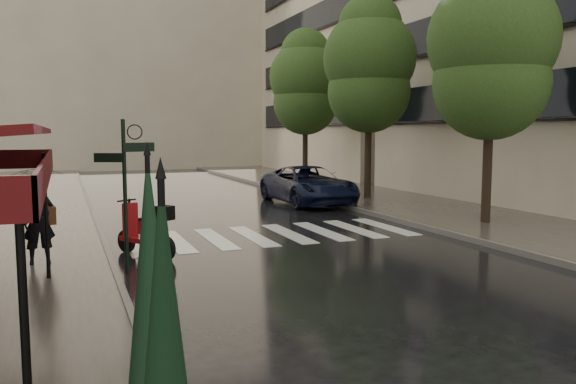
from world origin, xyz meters
TOP-DOWN VIEW (x-y plane):
  - ground at (0.00, 0.00)m, footprint 120.00×120.00m
  - sidewalk_far at (10.25, 12.00)m, footprint 5.50×60.00m
  - curb_near at (-1.45, 12.00)m, footprint 0.12×60.00m
  - curb_far at (7.45, 12.00)m, footprint 0.12×60.00m
  - crosswalk at (2.98, 6.00)m, footprint 7.85×3.20m
  - signpost at (-1.19, 3.00)m, footprint 1.17×0.29m
  - haussmann_far at (16.50, 26.00)m, footprint 8.00×16.00m
  - backdrop_building at (3.00, 38.00)m, footprint 22.00×6.00m
  - tree_near at (9.60, 5.00)m, footprint 3.80×3.80m
  - tree_mid at (9.50, 12.00)m, footprint 3.80×3.80m
  - tree_far at (9.70, 19.00)m, footprint 3.80×3.80m
  - pedestrian_with_umbrella at (-2.83, 4.10)m, footprint 1.14×1.16m
  - scooter at (-0.59, 4.49)m, footprint 1.15×1.71m
  - parked_car at (6.75, 11.95)m, footprint 2.49×5.40m
  - parasol_front at (-1.83, -5.43)m, footprint 0.45×0.45m
  - parasol_back at (-1.65, -3.60)m, footprint 0.48×0.48m

SIDE VIEW (x-z plane):
  - ground at x=0.00m, z-range 0.00..0.00m
  - crosswalk at x=2.98m, z-range 0.00..0.01m
  - sidewalk_far at x=10.25m, z-range 0.00..0.12m
  - curb_near at x=-1.45m, z-range -0.01..0.15m
  - curb_far at x=7.45m, z-range -0.01..0.15m
  - scooter at x=-0.59m, z-range -0.05..1.23m
  - parked_car at x=6.75m, z-range 0.00..1.50m
  - parasol_front at x=-1.83m, z-range 0.22..2.75m
  - parasol_back at x=-1.65m, z-range 0.22..2.81m
  - pedestrian_with_umbrella at x=-2.83m, z-range 0.53..3.03m
  - signpost at x=-1.19m, z-range 0.28..3.38m
  - tree_near at x=9.60m, z-range 1.33..9.31m
  - tree_far at x=9.70m, z-range 1.37..9.54m
  - tree_mid at x=9.50m, z-range 1.42..9.76m
  - haussmann_far at x=16.50m, z-range 0.00..18.50m
  - backdrop_building at x=3.00m, z-range 0.00..20.00m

